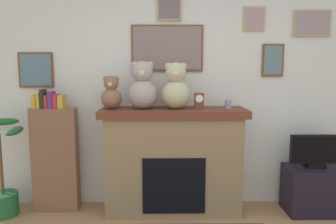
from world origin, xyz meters
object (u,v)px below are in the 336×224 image
Objects in this scene: candle_jar at (228,104)px; mantel_clock at (199,101)px; fireplace at (173,160)px; teddy_bear_cream at (176,88)px; television at (316,152)px; tv_stand at (313,190)px; teddy_bear_tan at (111,94)px; teddy_bear_brown at (142,87)px; potted_plant at (2,184)px; bookshelf at (55,156)px.

mantel_clock is (-0.31, -0.00, 0.04)m from candle_jar.
teddy_bear_cream reaches higher than fireplace.
television is at bearing -2.58° from candle_jar.
television is 5.89× the size of candle_jar.
fireplace is 9.27× the size of mantel_clock.
mantel_clock is at bearing 178.17° from tv_stand.
mantel_clock is 0.94m from teddy_bear_tan.
teddy_bear_tan reaches higher than television.
candle_jar is 0.32m from mantel_clock.
teddy_bear_brown is at bearing 178.75° from tv_stand.
mantel_clock is at bearing -0.05° from teddy_bear_brown.
teddy_bear_brown is 1.03× the size of teddy_bear_cream.
potted_plant is at bearing -177.30° from teddy_bear_brown.
teddy_bear_brown is (-1.88, 0.04, 0.70)m from television.
bookshelf is at bearing 177.48° from teddy_bear_cream.
potted_plant is (-1.85, -0.09, -0.23)m from fireplace.
teddy_bear_cream is (0.69, -0.00, 0.06)m from teddy_bear_tan.
teddy_bear_cream is (-1.52, 0.04, 0.69)m from television.
potted_plant is 2.59m from candle_jar.
teddy_bear_brown is at bearing 178.70° from television.
tv_stand is at bearing 90.00° from television.
teddy_bear_brown reaches higher than mantel_clock.
tv_stand is at bearing -1.25° from teddy_bear_brown.
tv_stand is at bearing -1.07° from teddy_bear_tan.
candle_jar reaches higher than tv_stand.
teddy_bear_brown is at bearing -176.82° from fireplace.
potted_plant is 1.53m from teddy_bear_tan.
teddy_bear_tan is at bearing 179.97° from teddy_bear_brown.
tv_stand is at bearing -2.50° from candle_jar.
fireplace is at bearing 176.05° from mantel_clock.
mantel_clock is at bearing -179.78° from candle_jar.
tv_stand is 1.61m from mantel_clock.
potted_plant is 10.94× the size of candle_jar.
bookshelf is at bearing 178.25° from candle_jar.
teddy_bear_brown is at bearing 2.70° from potted_plant.
teddy_bear_tan is at bearing 3.47° from potted_plant.
tv_stand is at bearing 0.52° from potted_plant.
television is (-0.00, -0.00, 0.43)m from tv_stand.
candle_jar is at bearing 0.06° from teddy_bear_cream.
potted_plant is 1.86× the size of television.
candle_jar is at bearing 0.22° from mantel_clock.
candle_jar is at bearing 177.42° from television.
potted_plant is 2.93× the size of teddy_bear_tan.
mantel_clock reaches higher than potted_plant.
tv_stand is at bearing -1.83° from mantel_clock.
teddy_bear_tan is 0.70× the size of teddy_bear_brown.
teddy_bear_tan reaches higher than tv_stand.
bookshelf is 1.54m from teddy_bear_cream.
fireplace is 1.87m from potted_plant.
teddy_bear_cream reaches higher than television.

